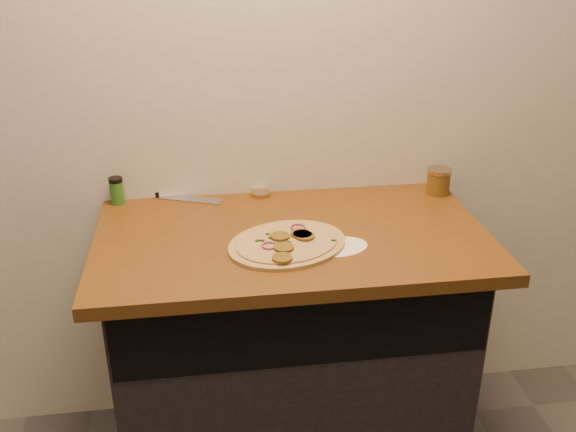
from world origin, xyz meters
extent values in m
cube|color=beige|center=(0.00, 1.75, 1.35)|extent=(4.00, 0.02, 2.70)
cube|color=black|center=(0.00, 1.45, 0.43)|extent=(1.10, 0.60, 0.86)
cube|color=brown|center=(0.00, 1.42, 0.88)|extent=(1.20, 0.70, 0.04)
cylinder|color=tan|center=(-0.03, 1.33, 0.91)|extent=(0.47, 0.47, 0.01)
cylinder|color=#CFC288|center=(-0.03, 1.33, 0.91)|extent=(0.41, 0.41, 0.00)
cylinder|color=brown|center=(-0.04, 1.28, 0.92)|extent=(0.06, 0.06, 0.01)
cylinder|color=brown|center=(-0.06, 1.22, 0.92)|extent=(0.06, 0.06, 0.01)
cylinder|color=brown|center=(0.02, 1.36, 0.92)|extent=(0.06, 0.06, 0.01)
cylinder|color=brown|center=(-0.05, 1.36, 0.92)|extent=(0.06, 0.06, 0.01)
cylinder|color=brown|center=(0.02, 1.37, 0.92)|extent=(0.06, 0.06, 0.01)
cylinder|color=brown|center=(0.03, 1.35, 0.92)|extent=(0.06, 0.06, 0.01)
torus|color=#803062|center=(0.02, 1.41, 0.92)|extent=(0.05, 0.05, 0.01)
torus|color=#803062|center=(-0.08, 1.31, 0.92)|extent=(0.05, 0.05, 0.01)
cube|color=black|center=(-0.08, 1.38, 0.92)|extent=(0.02, 0.01, 0.00)
cube|color=black|center=(0.11, 1.31, 0.92)|extent=(0.02, 0.01, 0.00)
cube|color=black|center=(-0.03, 1.32, 0.92)|extent=(0.02, 0.01, 0.00)
cube|color=black|center=(-0.07, 1.36, 0.92)|extent=(0.02, 0.01, 0.00)
cube|color=black|center=(-0.11, 1.34, 0.92)|extent=(0.02, 0.01, 0.00)
cube|color=black|center=(-0.05, 1.23, 0.92)|extent=(0.02, 0.01, 0.00)
cube|color=black|center=(-0.10, 1.34, 0.92)|extent=(0.02, 0.01, 0.00)
cube|color=black|center=(-0.07, 1.36, 0.92)|extent=(0.02, 0.02, 0.00)
cube|color=#B7BAC1|center=(-0.32, 1.72, 0.90)|extent=(0.25, 0.14, 0.01)
cube|color=black|center=(-0.47, 1.78, 0.91)|extent=(0.13, 0.08, 0.02)
cylinder|color=tan|center=(-0.07, 1.72, 0.91)|extent=(0.09, 0.09, 0.01)
cylinder|color=maroon|center=(0.55, 1.65, 0.94)|extent=(0.08, 0.08, 0.08)
cylinder|color=tan|center=(0.55, 1.65, 0.98)|extent=(0.08, 0.08, 0.01)
cylinder|color=#2C6720|center=(-0.55, 1.72, 0.94)|extent=(0.04, 0.04, 0.08)
cylinder|color=black|center=(-0.55, 1.72, 0.99)|extent=(0.05, 0.05, 0.01)
cylinder|color=white|center=(0.12, 1.30, 0.90)|extent=(0.21, 0.21, 0.00)
camera|label=1|loc=(-0.26, -0.32, 1.77)|focal=40.00mm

